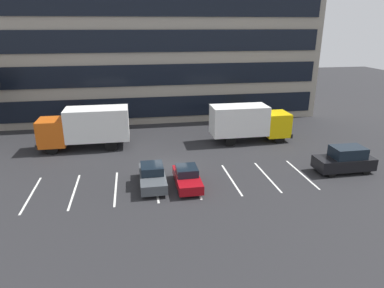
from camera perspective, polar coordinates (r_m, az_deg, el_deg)
ground_plane at (r=27.86m, az=-3.68°, el=-3.67°), size 120.00×120.00×0.00m
office_building at (r=43.59m, az=-6.68°, el=16.75°), size 38.68×10.70×18.00m
lot_markings at (r=24.87m, az=-2.83°, el=-6.59°), size 19.74×5.40×0.01m
box_truck_orange at (r=32.54m, az=-17.23°, el=2.84°), size 8.10×2.68×3.75m
box_truck_yellow at (r=33.46m, az=9.43°, el=3.73°), size 7.74×2.56×3.59m
suv_black at (r=28.95m, az=24.12°, el=-2.42°), size 4.46×1.89×2.02m
sedan_maroon at (r=24.20m, az=-0.82°, el=-5.60°), size 1.65×3.93×1.41m
sedan_charcoal at (r=24.45m, az=-6.62°, el=-5.33°), size 1.77×4.23×1.51m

